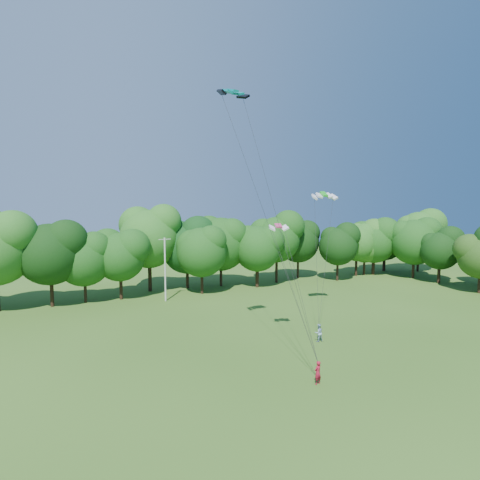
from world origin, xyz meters
name	(u,v)px	position (x,y,z in m)	size (l,w,h in m)	color
ground	(338,420)	(0.00, 0.00, 0.00)	(160.00, 160.00, 0.00)	#2F5517
utility_pole	(165,269)	(-2.80, 31.39, 4.29)	(1.65, 0.40, 8.35)	beige
kite_flyer_left	(318,373)	(1.57, 4.13, 0.82)	(0.60, 0.40, 1.65)	#A3152C
kite_flyer_right	(319,333)	(6.61, 10.95, 0.81)	(0.79, 0.62, 1.63)	#8AA9C0
kite_teal	(232,90)	(-2.18, 10.37, 21.11)	(2.54, 1.44, 0.46)	#048488
kite_green	(324,194)	(11.90, 17.63, 13.73)	(2.93, 1.84, 0.64)	green
kite_pink	(278,226)	(2.45, 11.26, 10.72)	(1.81, 1.23, 0.38)	#C83769
tree_back_center	(187,239)	(2.02, 37.76, 7.47)	(8.23, 8.23, 11.97)	black
tree_back_east	(365,239)	(34.43, 35.41, 6.51)	(7.17, 7.17, 10.42)	black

